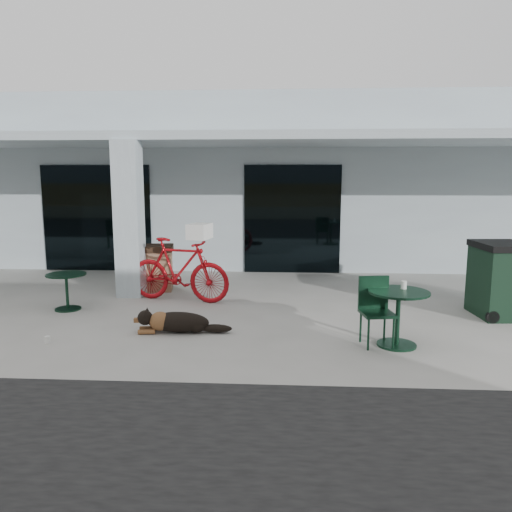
# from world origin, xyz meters

# --- Properties ---
(ground) EXTENTS (80.00, 80.00, 0.00)m
(ground) POSITION_xyz_m (0.00, 0.00, 0.00)
(ground) COLOR #AEABA4
(ground) RESTS_ON ground
(building) EXTENTS (22.00, 7.00, 4.50)m
(building) POSITION_xyz_m (0.00, 8.50, 2.25)
(building) COLOR silver
(building) RESTS_ON ground
(storefront_glass_left) EXTENTS (2.80, 0.06, 2.70)m
(storefront_glass_left) POSITION_xyz_m (-3.20, 4.98, 1.35)
(storefront_glass_left) COLOR black
(storefront_glass_left) RESTS_ON ground
(storefront_glass_right) EXTENTS (2.40, 0.06, 2.70)m
(storefront_glass_right) POSITION_xyz_m (1.80, 4.98, 1.35)
(storefront_glass_right) COLOR black
(storefront_glass_right) RESTS_ON ground
(column) EXTENTS (0.50, 0.50, 3.12)m
(column) POSITION_xyz_m (-1.50, 2.30, 1.56)
(column) COLOR silver
(column) RESTS_ON ground
(overhang) EXTENTS (22.00, 2.80, 0.18)m
(overhang) POSITION_xyz_m (0.00, 3.60, 3.21)
(overhang) COLOR silver
(overhang) RESTS_ON column
(bicycle) EXTENTS (2.15, 1.04, 1.24)m
(bicycle) POSITION_xyz_m (-0.43, 1.90, 0.62)
(bicycle) COLOR #A70D14
(bicycle) RESTS_ON ground
(laundry_basket) EXTENTS (0.46, 0.56, 0.29)m
(laundry_basket) POSITION_xyz_m (0.01, 1.80, 1.39)
(laundry_basket) COLOR white
(laundry_basket) RESTS_ON bicycle
(dog) EXTENTS (1.16, 0.52, 0.37)m
(dog) POSITION_xyz_m (-0.02, -0.07, 0.19)
(dog) COLOR black
(dog) RESTS_ON ground
(cup_near_dog) EXTENTS (0.10, 0.10, 0.10)m
(cup_near_dog) POSITION_xyz_m (-1.84, -0.68, 0.05)
(cup_near_dog) COLOR white
(cup_near_dog) RESTS_ON ground
(cafe_table_near) EXTENTS (0.85, 0.85, 0.67)m
(cafe_table_near) POSITION_xyz_m (-2.34, 1.14, 0.33)
(cafe_table_near) COLOR #113120
(cafe_table_near) RESTS_ON ground
(cafe_table_far) EXTENTS (1.13, 1.13, 0.81)m
(cafe_table_far) POSITION_xyz_m (3.26, -0.50, 0.41)
(cafe_table_far) COLOR #113120
(cafe_table_far) RESTS_ON ground
(cafe_chair_far_a) EXTENTS (0.52, 0.55, 0.99)m
(cafe_chair_far_a) POSITION_xyz_m (2.97, -0.51, 0.49)
(cafe_chair_far_a) COLOR #113120
(cafe_chair_far_a) RESTS_ON ground
(cup_on_table) EXTENTS (0.11, 0.11, 0.12)m
(cup_on_table) POSITION_xyz_m (3.36, -0.35, 0.87)
(cup_on_table) COLOR white
(cup_on_table) RESTS_ON cafe_table_far
(trash_receptacle) EXTENTS (0.65, 0.65, 0.98)m
(trash_receptacle) POSITION_xyz_m (-1.04, 2.80, 0.49)
(trash_receptacle) COLOR #876146
(trash_receptacle) RESTS_ON ground
(wheeled_bin) EXTENTS (0.87, 1.07, 1.30)m
(wheeled_bin) POSITION_xyz_m (5.36, 1.20, 0.65)
(wheeled_bin) COLOR black
(wheeled_bin) RESTS_ON ground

